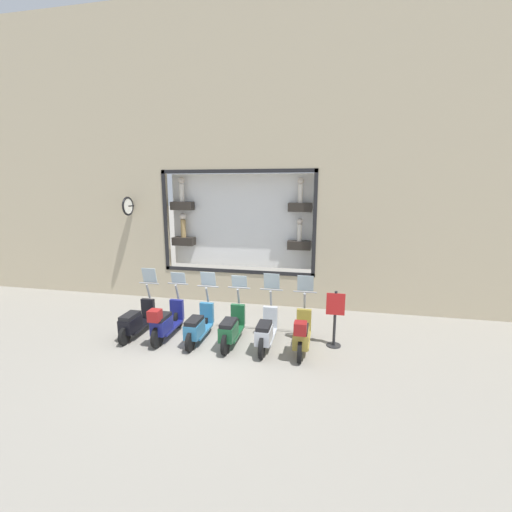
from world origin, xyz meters
name	(u,v)px	position (x,y,z in m)	size (l,w,h in m)	color
ground_plane	(203,347)	(0.00, 0.00, 0.00)	(120.00, 120.00, 0.00)	gray
building_facade	(238,156)	(3.60, 0.00, 4.92)	(1.24, 36.00, 9.66)	tan
scooter_olive_0	(302,333)	(0.26, -2.43, 0.48)	(1.80, 0.61, 1.70)	black
scooter_silver_1	(266,331)	(0.32, -1.55, 0.44)	(1.81, 0.60, 1.70)	black
scooter_green_2	(232,328)	(0.32, -0.66, 0.44)	(1.80, 0.60, 1.60)	black
scooter_teal_3	(198,325)	(0.32, 0.22, 0.43)	(1.80, 0.60, 1.65)	black
scooter_navy_4	(166,322)	(0.26, 1.10, 0.48)	(1.81, 0.60, 1.59)	black
scooter_black_5	(136,320)	(0.31, 1.99, 0.42)	(1.79, 0.61, 1.68)	black
shop_sign_post	(335,317)	(0.75, -3.20, 0.76)	(0.36, 0.45, 1.43)	#232326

